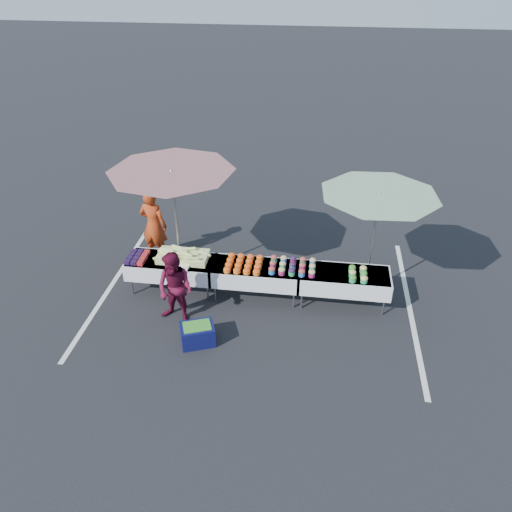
# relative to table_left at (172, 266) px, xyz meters

# --- Properties ---
(ground) EXTENTS (80.00, 80.00, 0.00)m
(ground) POSITION_rel_table_left_xyz_m (1.80, 0.00, -0.58)
(ground) COLOR black
(stripe_left) EXTENTS (0.10, 5.00, 0.00)m
(stripe_left) POSITION_rel_table_left_xyz_m (-1.40, 0.00, -0.58)
(stripe_left) COLOR silver
(stripe_left) RESTS_ON ground
(stripe_right) EXTENTS (0.10, 5.00, 0.00)m
(stripe_right) POSITION_rel_table_left_xyz_m (5.00, 0.00, -0.58)
(stripe_right) COLOR silver
(stripe_right) RESTS_ON ground
(table_left) EXTENTS (1.86, 0.81, 0.75)m
(table_left) POSITION_rel_table_left_xyz_m (0.00, 0.00, 0.00)
(table_left) COLOR white
(table_left) RESTS_ON ground
(table_center) EXTENTS (1.86, 0.81, 0.75)m
(table_center) POSITION_rel_table_left_xyz_m (1.80, 0.00, 0.00)
(table_center) COLOR white
(table_center) RESTS_ON ground
(table_right) EXTENTS (1.86, 0.81, 0.75)m
(table_right) POSITION_rel_table_left_xyz_m (3.60, 0.00, 0.00)
(table_right) COLOR white
(table_right) RESTS_ON ground
(berry_punnets) EXTENTS (0.40, 0.54, 0.08)m
(berry_punnets) POSITION_rel_table_left_xyz_m (-0.71, -0.06, 0.21)
(berry_punnets) COLOR black
(berry_punnets) RESTS_ON table_left
(corn_pile) EXTENTS (1.16, 0.57, 0.26)m
(corn_pile) POSITION_rel_table_left_xyz_m (0.24, 0.04, 0.26)
(corn_pile) COLOR #C1E475
(corn_pile) RESTS_ON table_left
(plastic_bags) EXTENTS (0.30, 0.25, 0.05)m
(plastic_bags) POSITION_rel_table_left_xyz_m (0.30, -0.30, 0.19)
(plastic_bags) COLOR white
(plastic_bags) RESTS_ON table_left
(carrot_bowls) EXTENTS (0.75, 0.69, 0.11)m
(carrot_bowls) POSITION_rel_table_left_xyz_m (1.55, -0.01, 0.22)
(carrot_bowls) COLOR orange
(carrot_bowls) RESTS_ON table_center
(potato_cups) EXTENTS (0.94, 0.58, 0.16)m
(potato_cups) POSITION_rel_table_left_xyz_m (2.55, 0.00, 0.25)
(potato_cups) COLOR #276EB9
(potato_cups) RESTS_ON table_right
(bean_baskets) EXTENTS (0.36, 0.50, 0.15)m
(bean_baskets) POSITION_rel_table_left_xyz_m (3.86, -0.10, 0.24)
(bean_baskets) COLOR #269A56
(bean_baskets) RESTS_ON table_right
(vendor) EXTENTS (0.72, 0.54, 1.78)m
(vendor) POSITION_rel_table_left_xyz_m (-0.73, 1.15, 0.31)
(vendor) COLOR #AE3713
(vendor) RESTS_ON ground
(customer) EXTENTS (0.89, 0.78, 1.54)m
(customer) POSITION_rel_table_left_xyz_m (0.37, -1.01, 0.19)
(customer) COLOR #580D26
(customer) RESTS_ON ground
(umbrella_left) EXTENTS (3.03, 3.03, 2.62)m
(umbrella_left) POSITION_rel_table_left_xyz_m (0.06, 0.40, 1.79)
(umbrella_left) COLOR black
(umbrella_left) RESTS_ON ground
(umbrella_right) EXTENTS (2.93, 2.93, 2.37)m
(umbrella_right) POSITION_rel_table_left_xyz_m (4.12, 0.40, 1.56)
(umbrella_right) COLOR black
(umbrella_right) RESTS_ON ground
(storage_bin) EXTENTS (0.74, 0.64, 0.41)m
(storage_bin) POSITION_rel_table_left_xyz_m (0.92, -1.60, -0.37)
(storage_bin) COLOR #0D1044
(storage_bin) RESTS_ON ground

